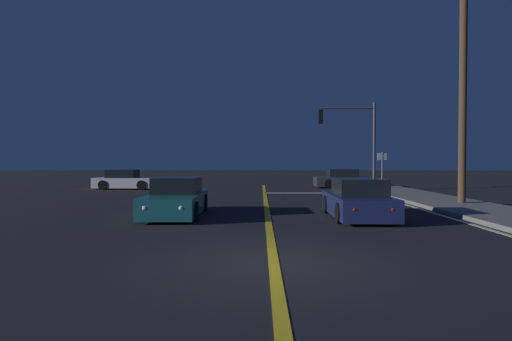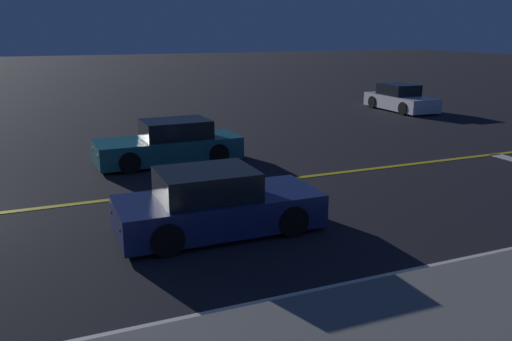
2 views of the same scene
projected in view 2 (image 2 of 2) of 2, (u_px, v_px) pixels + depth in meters
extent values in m
cube|color=gold|center=(287.00, 179.00, 14.93)|extent=(0.20, 31.45, 0.01)
cube|color=silver|center=(439.00, 265.00, 9.48)|extent=(0.16, 31.45, 0.01)
cube|color=navy|center=(219.00, 211.00, 10.97)|extent=(1.79, 4.18, 0.68)
cube|color=black|center=(207.00, 184.00, 10.73)|extent=(1.53, 1.93, 0.60)
cylinder|color=black|center=(261.00, 198.00, 12.21)|extent=(0.23, 0.64, 0.64)
cylinder|color=black|center=(293.00, 221.00, 10.75)|extent=(0.23, 0.64, 0.64)
cylinder|color=black|center=(149.00, 212.00, 11.26)|extent=(0.23, 0.64, 0.64)
cylinder|color=black|center=(167.00, 240.00, 9.79)|extent=(0.23, 0.64, 0.64)
sphere|color=#FFF4CC|center=(295.00, 189.00, 12.19)|extent=(0.18, 0.18, 0.18)
sphere|color=#FFF4CC|center=(318.00, 203.00, 11.21)|extent=(0.18, 0.18, 0.18)
sphere|color=red|center=(114.00, 212.00, 10.68)|extent=(0.14, 0.14, 0.14)
sphere|color=red|center=(123.00, 230.00, 9.71)|extent=(0.14, 0.14, 0.14)
cube|color=#195960|center=(168.00, 149.00, 16.69)|extent=(1.85, 4.48, 0.68)
cube|color=black|center=(176.00, 129.00, 16.64)|extent=(1.55, 2.08, 0.60)
cylinder|color=black|center=(130.00, 163.00, 15.45)|extent=(0.23, 0.64, 0.64)
cylinder|color=black|center=(119.00, 151.00, 16.88)|extent=(0.23, 0.64, 0.64)
cylinder|color=black|center=(218.00, 154.00, 16.55)|extent=(0.23, 0.64, 0.64)
cylinder|color=black|center=(202.00, 144.00, 17.98)|extent=(0.23, 0.64, 0.64)
sphere|color=#FFF4CC|center=(100.00, 157.00, 15.33)|extent=(0.18, 0.18, 0.18)
sphere|color=#FFF4CC|center=(94.00, 149.00, 16.28)|extent=(0.18, 0.18, 0.18)
sphere|color=red|center=(239.00, 144.00, 17.06)|extent=(0.14, 0.14, 0.14)
sphere|color=red|center=(226.00, 138.00, 18.01)|extent=(0.14, 0.14, 0.14)
cube|color=silver|center=(401.00, 102.00, 27.48)|extent=(4.23, 1.78, 0.68)
cube|color=black|center=(399.00, 90.00, 27.56)|extent=(1.96, 1.50, 0.60)
cylinder|color=black|center=(430.00, 107.00, 26.64)|extent=(0.64, 0.23, 0.64)
cylinder|color=black|center=(404.00, 109.00, 26.06)|extent=(0.64, 0.23, 0.64)
cylinder|color=black|center=(398.00, 101.00, 28.97)|extent=(0.64, 0.23, 0.64)
cylinder|color=black|center=(373.00, 102.00, 28.39)|extent=(0.64, 0.23, 0.64)
sphere|color=#FFF4CC|center=(436.00, 105.00, 25.83)|extent=(0.18, 0.18, 0.18)
sphere|color=#FFF4CC|center=(418.00, 106.00, 25.44)|extent=(0.18, 0.18, 0.18)
sphere|color=red|center=(386.00, 96.00, 29.50)|extent=(0.14, 0.14, 0.14)
sphere|color=red|center=(370.00, 96.00, 29.11)|extent=(0.14, 0.14, 0.14)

